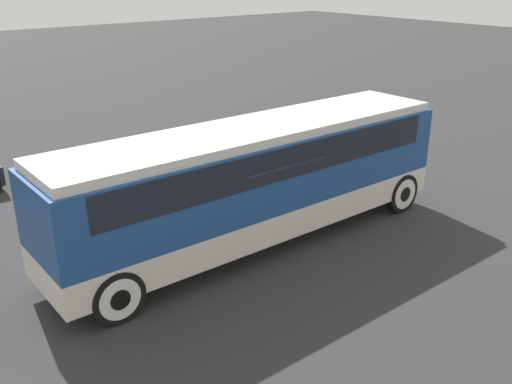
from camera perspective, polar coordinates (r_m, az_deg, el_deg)
ground_plane at (r=15.46m, az=0.00°, el=-5.02°), size 120.00×120.00×0.00m
tour_bus at (r=14.74m, az=0.29°, el=1.92°), size 11.37×2.51×3.24m
parked_car_near at (r=22.46m, az=1.35°, el=5.64°), size 4.09×1.91×1.50m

